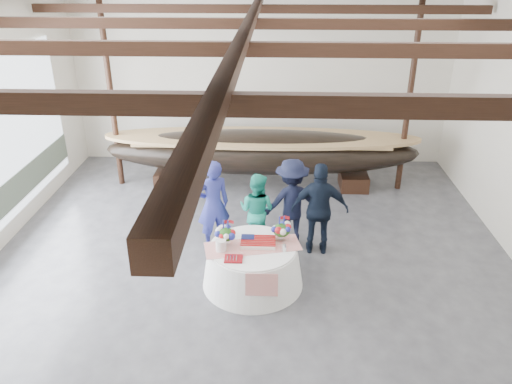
{
  "coord_description": "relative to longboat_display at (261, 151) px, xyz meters",
  "views": [
    {
      "loc": [
        0.41,
        -7.28,
        5.31
      ],
      "look_at": [
        0.05,
        1.44,
        1.13
      ],
      "focal_mm": 35.0,
      "sensor_mm": 36.0,
      "label": 1
    }
  ],
  "objects": [
    {
      "name": "guest_woman_teal",
      "position": [
        0.0,
        -2.86,
        -0.15
      ],
      "size": [
        0.93,
        0.85,
        1.55
      ],
      "primitive_type": "imported",
      "rotation": [
        0.0,
        0.0,
        2.71
      ],
      "color": "teal",
      "rests_on": "ground"
    },
    {
      "name": "guest_woman_blue",
      "position": [
        -0.84,
        -2.91,
        -0.0
      ],
      "size": [
        0.79,
        0.67,
        1.84
      ],
      "primitive_type": "imported",
      "rotation": [
        0.0,
        0.0,
        3.56
      ],
      "color": "navy",
      "rests_on": "ground"
    },
    {
      "name": "guest_man_right",
      "position": [
        1.21,
        -3.05,
        0.01
      ],
      "size": [
        1.1,
        0.49,
        1.86
      ],
      "primitive_type": "imported",
      "rotation": [
        0.0,
        0.0,
        3.11
      ],
      "color": "black",
      "rests_on": "ground"
    },
    {
      "name": "longboat_display",
      "position": [
        0.0,
        0.0,
        0.0
      ],
      "size": [
        7.7,
        1.54,
        1.44
      ],
      "color": "black",
      "rests_on": "ground"
    },
    {
      "name": "ceiling",
      "position": [
        -0.07,
        -4.2,
        3.58
      ],
      "size": [
        10.0,
        12.0,
        0.01
      ],
      "primitive_type": "cube",
      "color": "white",
      "rests_on": "wall_back"
    },
    {
      "name": "pavilion_structure",
      "position": [
        -0.07,
        -3.46,
        3.08
      ],
      "size": [
        9.8,
        11.76,
        4.5
      ],
      "color": "black",
      "rests_on": "ground"
    },
    {
      "name": "guest_man_left",
      "position": [
        0.68,
        -2.71,
        -0.03
      ],
      "size": [
        1.29,
        0.93,
        1.79
      ],
      "primitive_type": "imported",
      "rotation": [
        0.0,
        0.0,
        3.39
      ],
      "color": "black",
      "rests_on": "ground"
    },
    {
      "name": "banquet_table",
      "position": [
        -0.02,
        -4.16,
        -0.54
      ],
      "size": [
        1.77,
        1.77,
        0.76
      ],
      "color": "white",
      "rests_on": "ground"
    },
    {
      "name": "wall_back",
      "position": [
        -0.07,
        1.8,
        1.33
      ],
      "size": [
        10.0,
        0.02,
        4.5
      ],
      "primitive_type": "cube",
      "color": "silver",
      "rests_on": "ground"
    },
    {
      "name": "tabletop_items",
      "position": [
        -0.06,
        -4.06,
        -0.01
      ],
      "size": [
        1.72,
        0.99,
        0.4
      ],
      "color": "#B71612",
      "rests_on": "banquet_table"
    },
    {
      "name": "floor",
      "position": [
        -0.07,
        -4.2,
        -0.92
      ],
      "size": [
        10.0,
        12.0,
        0.01
      ],
      "primitive_type": "cube",
      "color": "#3D3D42",
      "rests_on": "ground"
    }
  ]
}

